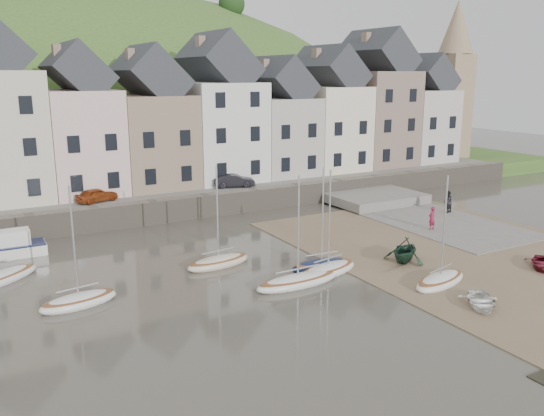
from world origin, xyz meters
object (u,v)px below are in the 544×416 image
car_right (234,181)px  person_red (432,218)px  rowboat_white (481,301)px  rowboat_red (543,263)px  rowboat_green (405,250)px  car_left (97,195)px  person_dark (447,202)px

car_right → person_red: bearing=-130.7°
rowboat_white → rowboat_red: (7.78, 2.13, 0.01)m
rowboat_green → car_left: 23.75m
rowboat_red → rowboat_green: bearing=-165.3°
person_dark → rowboat_white: bearing=36.1°
person_red → person_dark: (4.83, 3.11, 0.07)m
rowboat_green → person_red: (6.65, 4.41, 0.15)m
person_dark → car_left: bearing=-36.6°
rowboat_green → person_dark: bearing=96.0°
person_red → person_dark: 5.74m
rowboat_white → person_red: person_red is taller
rowboat_red → person_dark: person_dark is taller
person_dark → rowboat_green: bearing=20.9°
rowboat_white → car_right: size_ratio=0.78×
rowboat_white → car_right: car_right is taller
rowboat_white → car_left: bearing=154.6°
rowboat_white → person_red: (8.12, 11.49, 0.63)m
rowboat_white → person_dark: (12.95, 14.59, 0.70)m
person_red → rowboat_green: bearing=26.9°
person_red → car_left: 25.43m
rowboat_white → rowboat_red: rowboat_red is taller
car_left → rowboat_white: bearing=-171.8°
rowboat_red → person_dark: 13.51m
rowboat_white → car_right: 26.23m
person_red → car_left: car_left is taller
person_dark → person_red: bearing=20.5°
rowboat_green → rowboat_white: bearing=-38.9°
car_left → car_right: (11.76, 0.00, 0.04)m
rowboat_green → person_dark: size_ratio=1.56×
car_right → rowboat_red: bearing=-142.4°
rowboat_red → car_right: (-8.64, 24.02, 1.83)m
rowboat_white → person_red: size_ratio=1.62×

